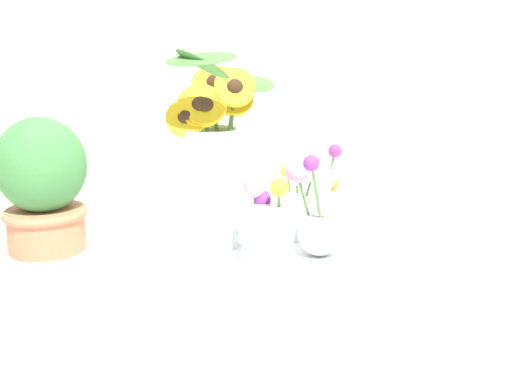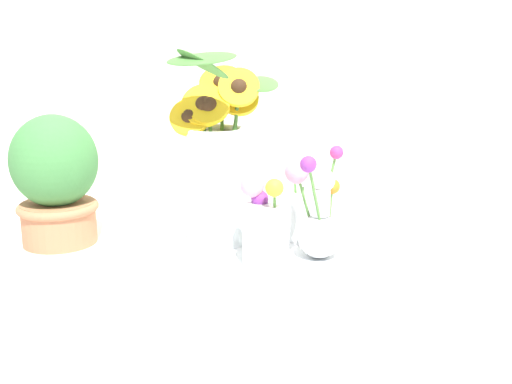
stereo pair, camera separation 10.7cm
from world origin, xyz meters
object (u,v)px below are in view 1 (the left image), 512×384
at_px(mason_jar_sunflowers, 212,166).
at_px(vase_bulb_right, 318,215).
at_px(serving_tray, 256,260).
at_px(potted_plant, 43,184).
at_px(vase_small_back, 295,207).
at_px(vase_small_center, 268,229).

height_order(mason_jar_sunflowers, vase_bulb_right, mason_jar_sunflowers).
relative_size(serving_tray, potted_plant, 1.95).
bearing_deg(serving_tray, potted_plant, 165.61).
xyz_separation_m(vase_bulb_right, potted_plant, (-0.52, 0.12, 0.04)).
distance_m(vase_small_back, potted_plant, 0.49).
bearing_deg(vase_bulb_right, vase_small_back, 106.80).
xyz_separation_m(vase_small_center, potted_plant, (-0.43, 0.17, 0.04)).
bearing_deg(potted_plant, vase_bulb_right, -12.56).
distance_m(vase_bulb_right, vase_small_back, 0.11).
xyz_separation_m(vase_small_center, vase_small_back, (0.06, 0.15, -0.00)).
xyz_separation_m(vase_small_center, vase_bulb_right, (0.09, 0.05, 0.01)).
distance_m(serving_tray, vase_small_back, 0.14).
bearing_deg(mason_jar_sunflowers, serving_tray, -38.89).
xyz_separation_m(mason_jar_sunflowers, potted_plant, (-0.33, 0.04, -0.04)).
relative_size(serving_tray, mason_jar_sunflowers, 1.36).
bearing_deg(vase_small_back, vase_bulb_right, -73.20).
bearing_deg(vase_small_center, vase_small_back, 67.48).
xyz_separation_m(serving_tray, mason_jar_sunflowers, (-0.08, 0.06, 0.16)).
distance_m(serving_tray, vase_small_center, 0.10).
height_order(serving_tray, mason_jar_sunflowers, mason_jar_sunflowers).
relative_size(vase_bulb_right, potted_plant, 0.76).
distance_m(vase_small_center, potted_plant, 0.46).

